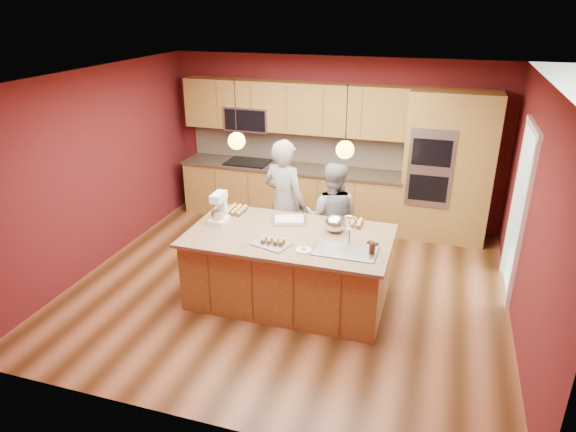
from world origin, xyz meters
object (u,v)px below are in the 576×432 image
(person_left, at_px, (284,203))
(stand_mixer, at_px, (219,210))
(island, at_px, (290,267))
(person_right, at_px, (331,218))
(mixing_bowl, at_px, (335,223))

(person_left, xyz_separation_m, stand_mixer, (-0.59, -0.85, 0.16))
(person_left, height_order, stand_mixer, person_left)
(stand_mixer, bearing_deg, island, -5.41)
(island, xyz_separation_m, person_right, (0.30, 0.94, 0.31))
(island, relative_size, mixing_bowl, 9.31)
(island, xyz_separation_m, stand_mixer, (-0.96, 0.09, 0.61))
(island, distance_m, person_left, 1.11)
(person_left, height_order, person_right, person_left)
(person_left, distance_m, person_right, 0.68)
(person_right, xyz_separation_m, stand_mixer, (-1.26, -0.85, 0.29))
(stand_mixer, xyz_separation_m, mixing_bowl, (1.46, 0.16, -0.06))
(person_left, bearing_deg, person_right, -161.92)
(person_right, bearing_deg, person_left, -3.36)
(mixing_bowl, bearing_deg, person_right, 105.71)
(island, bearing_deg, person_left, 111.76)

